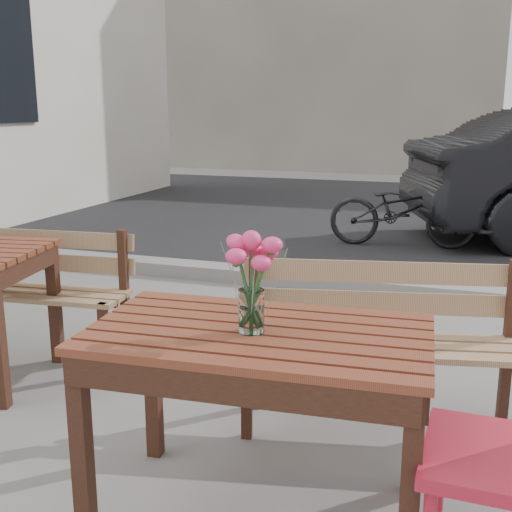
{
  "coord_description": "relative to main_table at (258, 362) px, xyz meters",
  "views": [
    {
      "loc": [
        0.56,
        -2.14,
        1.51
      ],
      "look_at": [
        -0.14,
        -0.09,
        1.0
      ],
      "focal_mm": 45.0,
      "sensor_mm": 36.0,
      "label": 1
    }
  ],
  "objects": [
    {
      "name": "backdrop_buildings",
      "position": [
        0.29,
        14.51,
        2.99
      ],
      "size": [
        15.5,
        4.0,
        8.0
      ],
      "color": "slate",
      "rests_on": "ground"
    },
    {
      "name": "street",
      "position": [
        0.12,
        5.17,
        -0.59
      ],
      "size": [
        30.0,
        8.12,
        0.12
      ],
      "color": "black",
      "rests_on": "ground"
    },
    {
      "name": "main_vase",
      "position": [
        -0.02,
        -0.03,
        0.35
      ],
      "size": [
        0.2,
        0.2,
        0.36
      ],
      "color": "white",
      "rests_on": "main_table"
    },
    {
      "name": "second_bench",
      "position": [
        -1.87,
        1.11,
        -0.13
      ],
      "size": [
        1.34,
        0.52,
        0.81
      ],
      "rotation": [
        0.0,
        0.0,
        0.1
      ],
      "color": "olive",
      "rests_on": "ground"
    },
    {
      "name": "main_table",
      "position": [
        0.0,
        0.0,
        0.0
      ],
      "size": [
        1.25,
        0.78,
        0.74
      ],
      "rotation": [
        0.0,
        0.0,
        0.07
      ],
      "color": "#5F2F19",
      "rests_on": "ground"
    },
    {
      "name": "main_bench",
      "position": [
        0.31,
        0.89,
        -0.11
      ],
      "size": [
        1.39,
        0.67,
        0.83
      ],
      "rotation": [
        0.0,
        0.0,
        0.22
      ],
      "color": "olive",
      "rests_on": "ground"
    },
    {
      "name": "bicycle",
      "position": [
        -0.04,
        5.01,
        -0.21
      ],
      "size": [
        1.61,
        0.68,
        0.82
      ],
      "primitive_type": "imported",
      "rotation": [
        0.0,
        0.0,
        1.66
      ],
      "color": "black",
      "rests_on": "ground"
    },
    {
      "name": "ground",
      "position": [
        0.12,
        0.11,
        -0.62
      ],
      "size": [
        80.0,
        80.0,
        0.0
      ],
      "primitive_type": "plane",
      "color": "slate",
      "rests_on": "ground"
    }
  ]
}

